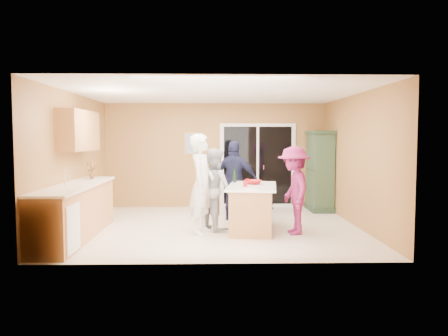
{
  "coord_description": "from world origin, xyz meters",
  "views": [
    {
      "loc": [
        -0.05,
        -8.45,
        1.75
      ],
      "look_at": [
        0.15,
        0.1,
        1.15
      ],
      "focal_mm": 35.0,
      "sensor_mm": 36.0,
      "label": 1
    }
  ],
  "objects_px": {
    "woman_grey": "(215,189)",
    "woman_navy": "(235,180)",
    "kitchen_island": "(252,209)",
    "green_hutch": "(320,172)",
    "woman_white": "(202,184)",
    "woman_magenta": "(294,190)"
  },
  "relations": [
    {
      "from": "kitchen_island",
      "to": "woman_grey",
      "type": "height_order",
      "value": "woman_grey"
    },
    {
      "from": "woman_white",
      "to": "green_hutch",
      "type": "bearing_deg",
      "value": -33.04
    },
    {
      "from": "kitchen_island",
      "to": "green_hutch",
      "type": "height_order",
      "value": "green_hutch"
    },
    {
      "from": "green_hutch",
      "to": "woman_white",
      "type": "height_order",
      "value": "green_hutch"
    },
    {
      "from": "woman_grey",
      "to": "woman_navy",
      "type": "xyz_separation_m",
      "value": [
        0.43,
        0.95,
        0.07
      ]
    },
    {
      "from": "green_hutch",
      "to": "woman_grey",
      "type": "xyz_separation_m",
      "value": [
        -2.53,
        -2.11,
        -0.15
      ]
    },
    {
      "from": "woman_navy",
      "to": "green_hutch",
      "type": "bearing_deg",
      "value": -136.12
    },
    {
      "from": "kitchen_island",
      "to": "woman_navy",
      "type": "height_order",
      "value": "woman_navy"
    },
    {
      "from": "kitchen_island",
      "to": "woman_navy",
      "type": "xyz_separation_m",
      "value": [
        -0.28,
        1.08,
        0.44
      ]
    },
    {
      "from": "woman_white",
      "to": "woman_magenta",
      "type": "height_order",
      "value": "woman_white"
    },
    {
      "from": "kitchen_island",
      "to": "woman_white",
      "type": "height_order",
      "value": "woman_white"
    },
    {
      "from": "kitchen_island",
      "to": "woman_magenta",
      "type": "distance_m",
      "value": 0.89
    },
    {
      "from": "green_hutch",
      "to": "woman_navy",
      "type": "distance_m",
      "value": 2.4
    },
    {
      "from": "green_hutch",
      "to": "woman_grey",
      "type": "distance_m",
      "value": 3.3
    },
    {
      "from": "woman_magenta",
      "to": "kitchen_island",
      "type": "bearing_deg",
      "value": -115.49
    },
    {
      "from": "woman_white",
      "to": "woman_navy",
      "type": "distance_m",
      "value": 1.47
    },
    {
      "from": "kitchen_island",
      "to": "woman_white",
      "type": "distance_m",
      "value": 1.09
    },
    {
      "from": "woman_grey",
      "to": "woman_magenta",
      "type": "distance_m",
      "value": 1.5
    },
    {
      "from": "kitchen_island",
      "to": "green_hutch",
      "type": "relative_size",
      "value": 0.91
    },
    {
      "from": "woman_white",
      "to": "woman_magenta",
      "type": "relative_size",
      "value": 1.14
    },
    {
      "from": "woman_navy",
      "to": "woman_white",
      "type": "bearing_deg",
      "value": 78.21
    },
    {
      "from": "woman_magenta",
      "to": "green_hutch",
      "type": "bearing_deg",
      "value": 154.11
    }
  ]
}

